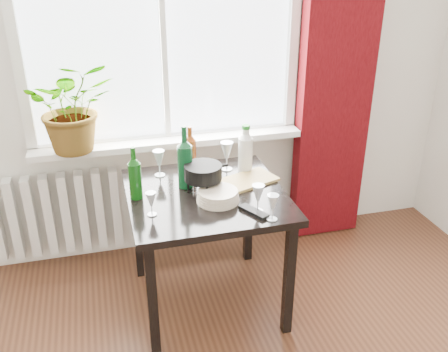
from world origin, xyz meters
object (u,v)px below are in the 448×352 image
object	(u,v)px
potted_plant	(73,107)
fondue_pot	(203,178)
bottle_amber	(190,148)
wineglass_front_right	(258,198)
table	(206,207)
wineglass_back_left	(159,163)
plate_stack	(218,196)
cutting_board	(249,180)
wine_bottle_left	(135,173)
radiator	(58,214)
tv_remote	(254,212)
cleaning_bottle	(245,148)
wine_bottle_right	(185,157)
wineglass_far_right	(273,207)
wineglass_back_center	(227,156)
wineglass_front_left	(151,204)

from	to	relation	value
potted_plant	fondue_pot	world-z (taller)	potted_plant
bottle_amber	wineglass_front_right	xyz separation A→B (m)	(0.23, -0.58, -0.07)
table	wineglass_back_left	bearing A→B (deg)	127.07
wineglass_back_left	fondue_pot	world-z (taller)	same
plate_stack	cutting_board	world-z (taller)	plate_stack
table	plate_stack	distance (m)	0.17
wine_bottle_left	cutting_board	distance (m)	0.66
radiator	wineglass_back_left	xyz separation A→B (m)	(0.64, -0.35, 0.44)
wine_bottle_left	wineglass_back_left	xyz separation A→B (m)	(0.16, 0.24, -0.07)
wineglass_back_left	radiator	bearing A→B (deg)	151.30
tv_remote	cutting_board	distance (m)	0.37
wineglass_front_right	cleaning_bottle	bearing A→B (deg)	80.49
table	wine_bottle_right	bearing A→B (deg)	131.26
wineglass_far_right	fondue_pot	bearing A→B (deg)	124.42
wineglass_far_right	fondue_pot	size ratio (longest dim) A/B	0.59
wineglass_far_right	fondue_pot	world-z (taller)	fondue_pot
table	wine_bottle_right	world-z (taller)	wine_bottle_right
radiator	wineglass_back_center	distance (m)	1.19
radiator	plate_stack	distance (m)	1.22
wineglass_far_right	wineglass_front_left	world-z (taller)	wineglass_far_right
wine_bottle_right	wineglass_back_center	bearing A→B (deg)	29.42
bottle_amber	wineglass_back_left	xyz separation A→B (m)	(-0.19, -0.02, -0.06)
potted_plant	wine_bottle_left	distance (m)	0.63
wineglass_back_left	fondue_pot	size ratio (longest dim) A/B	0.68
radiator	fondue_pot	bearing A→B (deg)	-36.27
tv_remote	cleaning_bottle	bearing A→B (deg)	49.88
potted_plant	wineglass_back_center	bearing A→B (deg)	-18.24
table	fondue_pot	distance (m)	0.17
wine_bottle_left	wineglass_far_right	xyz separation A→B (m)	(0.62, -0.41, -0.08)
potted_plant	fondue_pot	distance (m)	0.89
table	fondue_pot	bearing A→B (deg)	127.18
wineglass_far_right	cutting_board	distance (m)	0.45
wineglass_front_left	plate_stack	distance (m)	0.36
tv_remote	cutting_board	bearing A→B (deg)	48.27
wineglass_back_center	cleaning_bottle	bearing A→B (deg)	-26.79
cleaning_bottle	wineglass_back_center	bearing A→B (deg)	153.21
table	wine_bottle_left	bearing A→B (deg)	174.19
wineglass_front_right	cutting_board	xyz separation A→B (m)	(0.06, 0.35, -0.07)
potted_plant	table	bearing A→B (deg)	-39.28
wine_bottle_left	tv_remote	xyz separation A→B (m)	(0.56, -0.32, -0.14)
potted_plant	cleaning_bottle	size ratio (longest dim) A/B	1.84
potted_plant	cutting_board	xyz separation A→B (m)	(0.93, -0.47, -0.37)
fondue_pot	plate_stack	bearing A→B (deg)	-56.20
wineglass_front_left	cutting_board	xyz separation A→B (m)	(0.59, 0.24, -0.06)
wineglass_back_center	cutting_board	xyz separation A→B (m)	(0.08, -0.19, -0.08)
wineglass_back_center	cutting_board	size ratio (longest dim) A/B	0.60
wineglass_back_center	plate_stack	xyz separation A→B (m)	(-0.15, -0.37, -0.06)
wineglass_front_left	wineglass_far_right	bearing A→B (deg)	-19.19
wineglass_far_right	cutting_board	xyz separation A→B (m)	(0.02, 0.44, -0.06)
radiator	wine_bottle_right	bearing A→B (deg)	-34.74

